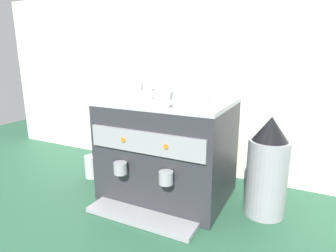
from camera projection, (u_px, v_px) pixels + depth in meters
ground_plane at (168, 193)px, 1.40m from camera, size 4.00×4.00×0.00m
tiled_backsplash_wall at (196, 83)px, 1.57m from camera, size 2.80×0.03×1.01m
espresso_machine at (168, 149)px, 1.34m from camera, size 0.56×0.51×0.46m
ceramic_cup_0 at (179, 95)px, 1.12m from camera, size 0.08×0.13×0.08m
ceramic_cup_1 at (158, 89)px, 1.39m from camera, size 0.08×0.12×0.07m
ceramic_cup_2 at (201, 95)px, 1.15m from camera, size 0.07×0.10×0.08m
ceramic_cup_3 at (161, 92)px, 1.28m from camera, size 0.10×0.06×0.07m
ceramic_cup_4 at (144, 86)px, 1.46m from camera, size 0.07×0.12×0.08m
ceramic_bowl_0 at (132, 96)px, 1.27m from camera, size 0.11×0.11×0.03m
ceramic_bowl_1 at (195, 95)px, 1.31m from camera, size 0.12×0.12×0.03m
coffee_grinder at (267, 169)px, 1.18m from camera, size 0.17×0.17×0.42m
milk_pitcher at (92, 166)px, 1.57m from camera, size 0.08×0.08×0.12m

